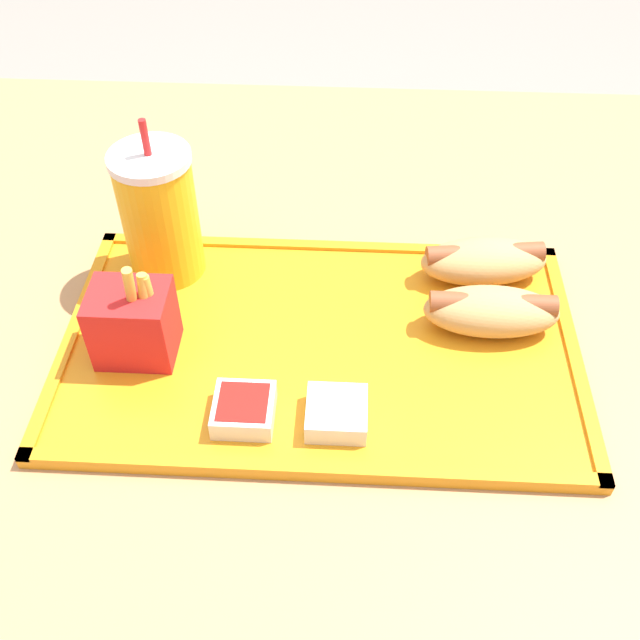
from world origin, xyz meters
TOP-DOWN VIEW (x-y plane):
  - ground_plane at (0.00, 0.00)m, footprint 8.00×8.00m
  - dining_table at (0.00, 0.00)m, footprint 1.42×0.93m
  - food_tray at (-0.02, -0.04)m, footprint 0.48×0.29m
  - soda_cup at (-0.18, 0.06)m, footprint 0.08×0.08m
  - hot_dog_far at (0.14, 0.06)m, footprint 0.13×0.07m
  - hot_dog_near at (0.14, -0.01)m, footprint 0.13×0.06m
  - fries_carton at (-0.18, -0.05)m, footprint 0.07×0.06m
  - sauce_cup_mayo at (-0.00, -0.13)m, footprint 0.05×0.05m
  - sauce_cup_ketchup at (-0.08, -0.13)m, footprint 0.05×0.05m

SIDE VIEW (x-z plane):
  - ground_plane at x=0.00m, z-range 0.00..0.00m
  - dining_table at x=0.00m, z-range 0.00..0.74m
  - food_tray at x=-0.02m, z-range 0.74..0.75m
  - sauce_cup_mayo at x=0.00m, z-range 0.75..0.77m
  - sauce_cup_ketchup at x=-0.08m, z-range 0.75..0.77m
  - hot_dog_far at x=0.14m, z-range 0.75..0.79m
  - hot_dog_near at x=0.14m, z-range 0.75..0.79m
  - fries_carton at x=-0.18m, z-range 0.73..0.84m
  - soda_cup at x=-0.18m, z-range 0.73..0.90m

